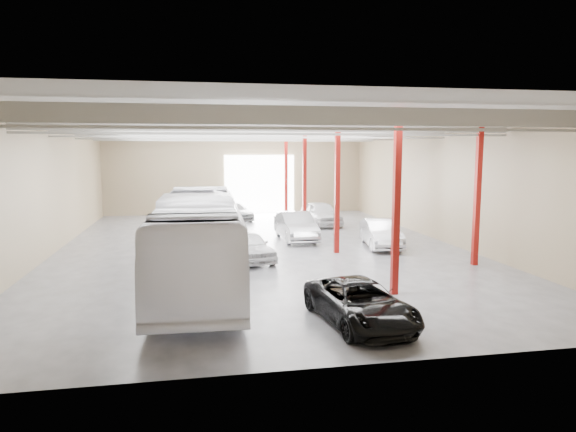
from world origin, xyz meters
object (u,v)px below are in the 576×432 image
object	(u,v)px
black_sedan	(360,303)
car_row_c	(234,211)
car_row_a	(248,246)
car_row_b	(296,226)
car_right_far	(321,213)
coach_bus	(199,240)
car_right_near	(381,233)

from	to	relation	value
black_sedan	car_row_c	world-z (taller)	black_sedan
car_row_a	car_row_b	distance (m)	6.27
car_row_b	car_row_c	world-z (taller)	car_row_b
car_row_c	car_right_far	xyz separation A→B (m)	(6.08, -3.92, 0.18)
black_sedan	car_right_far	xyz separation A→B (m)	(4.07, 21.01, 0.16)
car_row_a	car_row_c	size ratio (longest dim) A/B	0.95
car_right_far	car_row_c	bearing A→B (deg)	141.94
car_row_c	car_right_far	bearing A→B (deg)	-52.66
coach_bus	car_right_far	distance (m)	17.77
car_right_far	coach_bus	bearing A→B (deg)	-125.73
car_row_a	car_right_far	xyz separation A→B (m)	(6.56, 11.01, 0.11)
car_row_a	car_right_far	size ratio (longest dim) A/B	0.87
black_sedan	car_row_c	size ratio (longest dim) A/B	1.08
car_row_c	coach_bus	bearing A→B (deg)	-118.51
coach_bus	black_sedan	xyz separation A→B (m)	(4.93, -5.72, -1.18)
car_row_c	car_right_far	world-z (taller)	car_right_far
coach_bus	car_right_near	size ratio (longest dim) A/B	2.80
coach_bus	car_row_a	size ratio (longest dim) A/B	3.10
car_row_c	car_right_near	size ratio (longest dim) A/B	0.95
coach_bus	car_row_c	distance (m)	19.47
car_row_c	car_right_near	world-z (taller)	car_right_near
car_row_b	car_right_far	xyz separation A→B (m)	(3.06, 5.81, -0.00)
car_right_near	black_sedan	bearing A→B (deg)	-105.03
car_right_near	car_right_far	distance (m)	9.00
car_row_a	car_row_c	xyz separation A→B (m)	(0.48, 14.93, -0.07)
car_row_b	car_row_c	bearing A→B (deg)	105.44
car_row_c	car_right_far	distance (m)	7.23
coach_bus	car_row_b	size ratio (longest dim) A/B	2.60
coach_bus	car_row_a	world-z (taller)	coach_bus
coach_bus	car_row_a	bearing A→B (deg)	62.36
coach_bus	car_row_a	xyz separation A→B (m)	(2.44, 4.28, -1.13)
car_row_c	car_row_a	bearing A→B (deg)	-111.70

